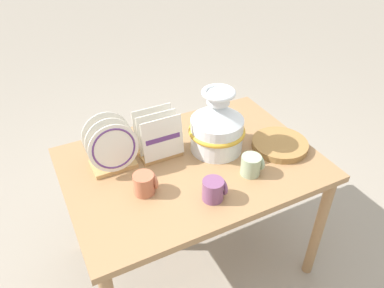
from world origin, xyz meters
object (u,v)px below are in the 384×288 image
dish_rack_round_plates (112,150)px  mug_terracotta_glaze (145,184)px  ceramic_vase (217,125)px  mug_plum_glaze (214,189)px  wicker_charger_stack (280,145)px  mug_sage_glaze (252,165)px  dish_rack_square_plates (159,140)px

dish_rack_round_plates → mug_terracotta_glaze: size_ratio=2.54×
ceramic_vase → mug_plum_glaze: ceramic_vase is taller
wicker_charger_stack → mug_plum_glaze: mug_plum_glaze is taller
wicker_charger_stack → mug_plum_glaze: 0.53m
ceramic_vase → mug_sage_glaze: 0.27m
dish_rack_round_plates → mug_plum_glaze: bearing=-51.3°
mug_sage_glaze → mug_plum_glaze: (-0.24, -0.07, 0.00)m
wicker_charger_stack → mug_plum_glaze: bearing=-160.8°
dish_rack_round_plates → mug_terracotta_glaze: bearing=-72.9°
ceramic_vase → dish_rack_round_plates: (-0.52, 0.09, -0.04)m
dish_rack_square_plates → mug_plum_glaze: dish_rack_square_plates is taller
ceramic_vase → dish_rack_round_plates: ceramic_vase is taller
dish_rack_round_plates → mug_plum_glaze: size_ratio=2.54×
dish_rack_square_plates → ceramic_vase: bearing=-18.6°
mug_plum_glaze → dish_rack_square_plates: bearing=102.2°
ceramic_vase → dish_rack_square_plates: (-0.28, 0.09, -0.06)m
ceramic_vase → dish_rack_round_plates: size_ratio=1.30×
mug_sage_glaze → ceramic_vase: bearing=101.4°
dish_rack_round_plates → mug_terracotta_glaze: dish_rack_round_plates is taller
ceramic_vase → mug_sage_glaze: size_ratio=3.29×
wicker_charger_stack → mug_plum_glaze: size_ratio=2.82×
mug_plum_glaze → wicker_charger_stack: bearing=19.2°
ceramic_vase → mug_plum_glaze: (-0.19, -0.32, -0.09)m
mug_terracotta_glaze → mug_plum_glaze: (0.25, -0.17, 0.00)m
dish_rack_round_plates → dish_rack_square_plates: bearing=0.2°
dish_rack_square_plates → mug_sage_glaze: dish_rack_square_plates is taller
wicker_charger_stack → mug_sage_glaze: bearing=-157.3°
ceramic_vase → dish_rack_square_plates: bearing=161.4°
mug_plum_glaze → ceramic_vase: bearing=58.5°
mug_terracotta_glaze → mug_sage_glaze: bearing=-11.9°
dish_rack_round_plates → ceramic_vase: bearing=-10.2°
dish_rack_round_plates → wicker_charger_stack: size_ratio=0.90×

